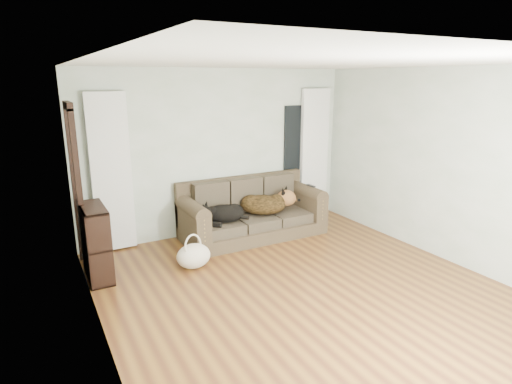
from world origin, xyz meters
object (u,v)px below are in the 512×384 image
tote_bag (194,256)px  bookshelf (96,240)px  dog_black_lab (222,213)px  sofa (253,209)px  dog_shepherd (266,205)px

tote_bag → bookshelf: bookshelf is taller
dog_black_lab → tote_bag: size_ratio=1.35×
sofa → tote_bag: (-1.26, -0.68, -0.29)m
sofa → dog_shepherd: 0.22m
tote_bag → bookshelf: (-1.16, 0.32, 0.34)m
dog_black_lab → bookshelf: bearing=-150.5°
tote_bag → bookshelf: bearing=164.3°
dog_black_lab → tote_bag: 0.98m
sofa → tote_bag: 1.46m
sofa → dog_shepherd: (0.22, -0.02, 0.04)m
dog_black_lab → tote_bag: bearing=-117.9°
dog_black_lab → dog_shepherd: dog_shepherd is taller
sofa → bookshelf: size_ratio=2.41×
dog_shepherd → bookshelf: size_ratio=0.81×
dog_black_lab → dog_shepherd: 0.79m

